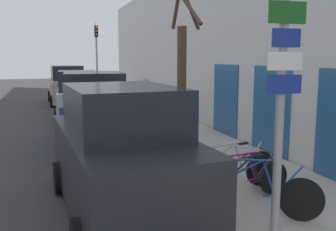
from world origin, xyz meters
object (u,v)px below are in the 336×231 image
Objects in this scene: signpost at (281,105)px; pedestrian_far at (168,109)px; bicycle_1 at (243,182)px; parked_car_0 at (121,157)px; pedestrian_near at (146,97)px; traffic_light at (97,52)px; bicycle_2 at (236,179)px; parked_car_2 at (78,97)px; bicycle_0 at (247,191)px; parked_car_3 at (67,86)px; parked_car_1 at (94,112)px; bicycle_3 at (223,172)px; street_tree at (182,88)px.

signpost is 2.11× the size of pedestrian_far.
pedestrian_far reaches higher than bicycle_1.
parked_car_0 is 8.08m from pedestrian_near.
signpost is 1.89× the size of pedestrian_near.
pedestrian_far is 10.82m from traffic_light.
bicycle_2 is at bearing -6.83° from bicycle_1.
bicycle_2 is at bearing -77.34° from parked_car_2.
pedestrian_far is (2.51, 5.10, 0.06)m from parked_car_0.
parked_car_0 is 5.68m from pedestrian_far.
bicycle_0 reaches higher than bicycle_1.
signpost is at bearing 159.57° from bicycle_1.
bicycle_0 is 0.44× the size of parked_car_3.
parked_car_0 is 11.00m from parked_car_2.
parked_car_2 is 2.79× the size of pedestrian_far.
parked_car_1 is at bearing -98.07° from traffic_light.
parked_car_2 is 5.78m from parked_car_3.
traffic_light is (-0.31, 15.66, 2.47)m from bicycle_3.
bicycle_0 is at bearing 98.16° from signpost.
traffic_light reaches higher than signpost.
parked_car_3 is at bearing 147.18° from traffic_light.
bicycle_3 is 2.19m from street_tree.
parked_car_2 is at bearing 41.91° from bicycle_0.
bicycle_2 is 0.47× the size of parked_car_1.
bicycle_2 is 2.48m from street_tree.
parked_car_3 is at bearing 96.13° from signpost.
traffic_light reaches higher than pedestrian_far.
bicycle_2 is at bearing -88.54° from traffic_light.
pedestrian_far is at bearing 107.82° from pedestrian_near.
bicycle_3 is 1.37× the size of pedestrian_near.
bicycle_2 is at bearing -84.86° from parked_car_3.
pedestrian_near is 2.61m from pedestrian_far.
signpost is 9.43m from pedestrian_near.
bicycle_3 is at bearing 102.94° from pedestrian_near.
traffic_light reaches higher than bicycle_0.
signpost is 18.60m from parked_car_3.
signpost is at bearing -43.89° from parked_car_0.
parked_car_2 is at bearing -58.54° from pedestrian_far.
street_tree reaches higher than signpost.
signpost reaches higher than parked_car_0.
street_tree reaches higher than bicycle_3.
bicycle_3 is at bearing -67.69° from parked_car_1.
street_tree is at bearing -89.79° from traffic_light.
bicycle_3 is (-0.12, 0.53, 0.05)m from bicycle_1.
parked_car_2 is (-1.91, 11.30, 0.45)m from bicycle_2.
street_tree is at bearing -64.15° from parked_car_1.
parked_car_3 is at bearing 94.94° from parked_car_1.
bicycle_3 is at bearing -77.54° from parked_car_2.
bicycle_2 is 5.44m from pedestrian_far.
bicycle_0 is 0.74m from bicycle_2.
bicycle_3 is 0.54× the size of parked_car_0.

